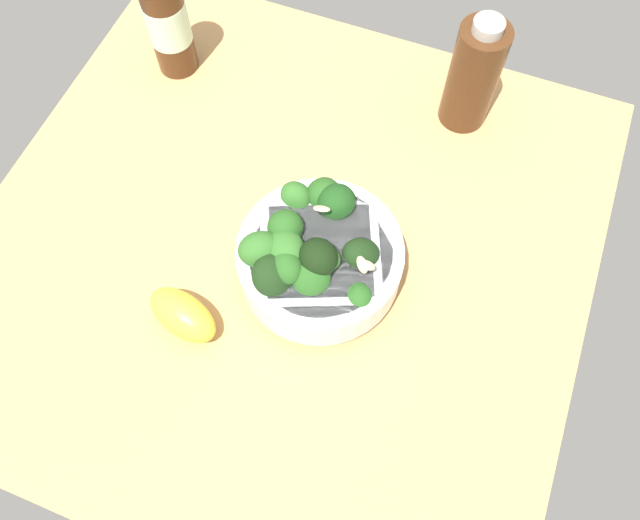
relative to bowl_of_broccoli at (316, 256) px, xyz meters
The scene contains 5 objects.
ground_plane 8.52cm from the bowl_of_broccoli, 154.76° to the left, with size 68.38×68.38×3.33cm, color tan.
bowl_of_broccoli is the anchor object (origin of this frame).
lemon_wedge 15.13cm from the bowl_of_broccoli, 136.84° to the right, with size 8.16×4.34×4.54cm, color yellow.
bottle_tall 35.49cm from the bowl_of_broccoli, 141.92° to the left, with size 5.21×5.21×15.69cm.
bottle_short 28.73cm from the bowl_of_broccoli, 71.76° to the left, with size 5.86×5.86×15.21cm.
Camera 1 is at (16.17, -29.90, 64.67)cm, focal length 36.10 mm.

